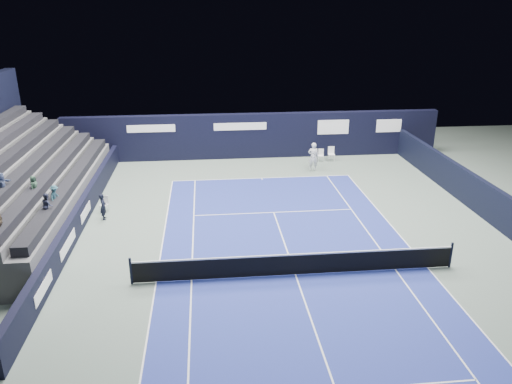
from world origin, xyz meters
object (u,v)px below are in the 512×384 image
Objects in this scene: tennis_net at (296,264)px; folding_chair_back_b at (331,153)px; folding_chair_back_a at (321,153)px; line_judge_chair at (104,203)px; tennis_player at (313,157)px.

folding_chair_back_b is at bearing 71.08° from tennis_net.
tennis_net is (-4.46, -15.13, -0.05)m from folding_chair_back_a.
folding_chair_back_a is 0.86× the size of folding_chair_back_b.
line_judge_chair is 11.46m from tennis_net.
tennis_player is (-1.71, -2.04, 0.37)m from folding_chair_back_b.
tennis_net reaches higher than folding_chair_back_a.
folding_chair_back_a is at bearing 73.57° from tennis_net.
tennis_player reaches higher than tennis_net.
tennis_net is at bearing -104.86° from tennis_player.
tennis_net is at bearing -94.55° from folding_chair_back_a.
tennis_player is (12.19, 5.65, 0.44)m from line_judge_chair.
tennis_player is at bearing -103.97° from folding_chair_back_a.
folding_chair_back_a is at bearing 64.16° from tennis_player.
folding_chair_back_a is 15.78m from tennis_net.
tennis_net reaches higher than folding_chair_back_b.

